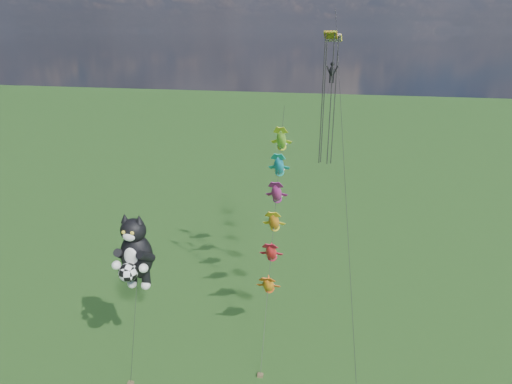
# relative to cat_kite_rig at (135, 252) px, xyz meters

# --- Properties ---
(ground) EXTENTS (300.00, 300.00, 0.00)m
(ground) POSITION_rel_cat_kite_rig_xyz_m (0.99, -1.61, -8.85)
(ground) COLOR #10360D
(cat_kite_rig) EXTENTS (2.58, 4.12, 11.63)m
(cat_kite_rig) POSITION_rel_cat_kite_rig_xyz_m (0.00, 0.00, 0.00)
(cat_kite_rig) COLOR brown
(cat_kite_rig) RESTS_ON ground
(fish_windsock_rig) EXTENTS (1.45, 15.95, 16.58)m
(fish_windsock_rig) POSITION_rel_cat_kite_rig_xyz_m (8.30, 8.54, 0.47)
(fish_windsock_rig) COLOR brown
(fish_windsock_rig) RESTS_ON ground
(parafoil_rig) EXTENTS (4.24, 17.17, 24.45)m
(parafoil_rig) POSITION_rel_cat_kite_rig_xyz_m (12.36, 7.26, 10.55)
(parafoil_rig) COLOR brown
(parafoil_rig) RESTS_ON ground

